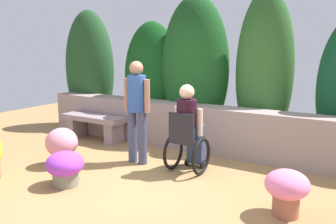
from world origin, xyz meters
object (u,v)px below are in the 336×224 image
at_px(person_standing_companion, 137,105).
at_px(flower_pot_purple_near, 287,189).
at_px(stone_bench, 94,124).
at_px(flower_pot_red_accent, 65,167).
at_px(flower_pot_small_foreground, 62,145).
at_px(person_in_wheelchair, 188,131).

height_order(person_standing_companion, flower_pot_purple_near, person_standing_companion).
bearing_deg(stone_bench, flower_pot_red_accent, -64.04).
xyz_separation_m(stone_bench, flower_pot_small_foreground, (0.64, -1.42, -0.00)).
distance_m(flower_pot_red_accent, flower_pot_small_foreground, 0.88).
height_order(flower_pot_purple_near, flower_pot_red_accent, flower_pot_purple_near).
bearing_deg(flower_pot_purple_near, flower_pot_small_foreground, -178.20).
distance_m(person_in_wheelchair, flower_pot_red_accent, 1.83).
height_order(flower_pot_purple_near, flower_pot_small_foreground, flower_pot_small_foreground).
bearing_deg(stone_bench, flower_pot_small_foreground, -73.35).
bearing_deg(person_standing_companion, person_in_wheelchair, 10.88).
height_order(person_standing_companion, flower_pot_red_accent, person_standing_companion).
xyz_separation_m(flower_pot_purple_near, flower_pot_red_accent, (-2.78, -0.67, -0.06)).
distance_m(stone_bench, flower_pot_red_accent, 2.38).
xyz_separation_m(person_standing_companion, flower_pot_purple_near, (2.51, -0.62, -0.63)).
bearing_deg(person_in_wheelchair, person_standing_companion, 177.91).
distance_m(flower_pot_purple_near, flower_pot_small_foreground, 3.46).
xyz_separation_m(person_in_wheelchair, flower_pot_small_foreground, (-1.82, -0.82, -0.29)).
bearing_deg(person_in_wheelchair, flower_pot_small_foreground, -163.43).
relative_size(person_standing_companion, flower_pot_purple_near, 3.08).
relative_size(stone_bench, flower_pot_red_accent, 2.69).
xyz_separation_m(flower_pot_red_accent, flower_pot_small_foreground, (-0.67, 0.56, 0.07)).
bearing_deg(flower_pot_small_foreground, flower_pot_red_accent, -39.75).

